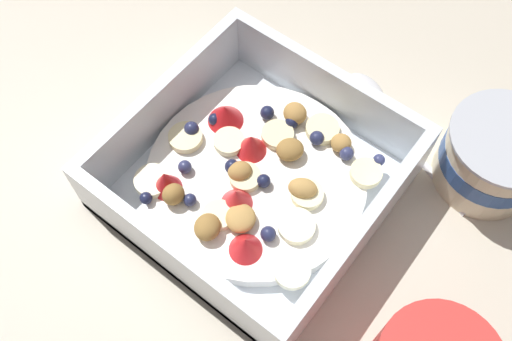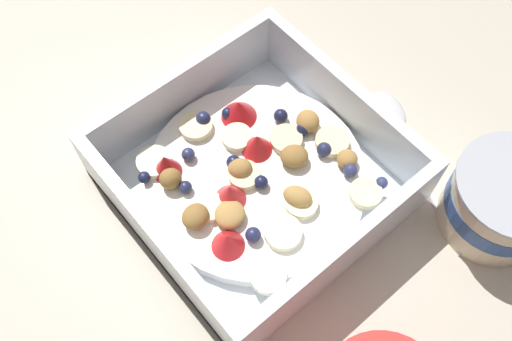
# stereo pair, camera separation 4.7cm
# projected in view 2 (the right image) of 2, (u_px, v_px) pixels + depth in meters

# --- Properties ---
(ground_plane) EXTENTS (2.40, 2.40, 0.00)m
(ground_plane) POSITION_uv_depth(u_px,v_px,m) (272.00, 189.00, 0.50)
(ground_plane) COLOR beige
(fruit_bowl) EXTENTS (0.21, 0.21, 0.07)m
(fruit_bowl) POSITION_uv_depth(u_px,v_px,m) (255.00, 176.00, 0.48)
(fruit_bowl) COLOR white
(fruit_bowl) RESTS_ON ground
(spoon) EXTENTS (0.08, 0.17, 0.01)m
(spoon) POSITION_uv_depth(u_px,v_px,m) (400.00, 132.00, 0.52)
(spoon) COLOR silver
(spoon) RESTS_ON ground
(yogurt_cup) EXTENTS (0.09, 0.09, 0.07)m
(yogurt_cup) POSITION_uv_depth(u_px,v_px,m) (502.00, 202.00, 0.46)
(yogurt_cup) COLOR beige
(yogurt_cup) RESTS_ON ground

